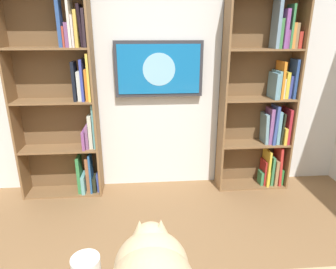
% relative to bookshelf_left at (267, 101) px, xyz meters
% --- Properties ---
extents(wall_back, '(4.52, 0.06, 2.70)m').
position_rel_bookshelf_left_xyz_m(wall_back, '(1.21, -0.17, 0.32)').
color(wall_back, silver).
rests_on(wall_back, ground).
extents(bookshelf_left, '(0.82, 0.28, 2.13)m').
position_rel_bookshelf_left_xyz_m(bookshelf_left, '(0.00, 0.00, 0.00)').
color(bookshelf_left, brown).
rests_on(bookshelf_left, ground).
extents(bookshelf_right, '(0.87, 0.28, 2.16)m').
position_rel_bookshelf_left_xyz_m(bookshelf_right, '(2.20, -0.00, 0.05)').
color(bookshelf_right, brown).
rests_on(bookshelf_right, ground).
extents(wall_mounted_tv, '(0.95, 0.07, 0.59)m').
position_rel_bookshelf_left_xyz_m(wall_mounted_tv, '(1.20, -0.09, 0.36)').
color(wall_mounted_tv, '#333338').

